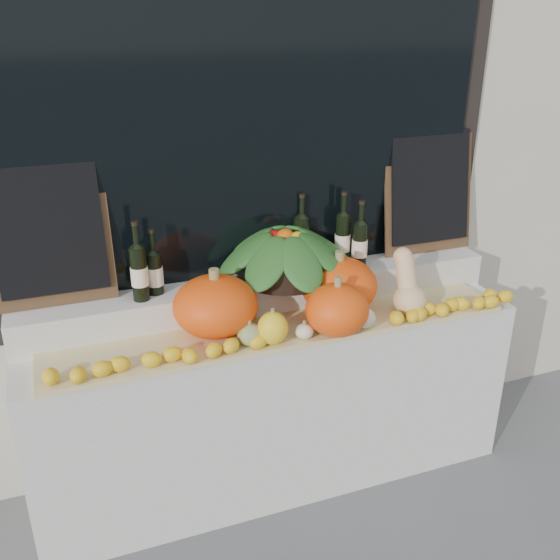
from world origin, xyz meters
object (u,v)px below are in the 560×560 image
object	(u,v)px
butternut_squash	(408,288)
pumpkin_right	(339,285)
produce_bowl	(285,253)
pumpkin_left	(216,306)
wine_bottle_tall	(302,241)

from	to	relation	value
butternut_squash	pumpkin_right	bearing A→B (deg)	156.24
pumpkin_right	butternut_squash	xyz separation A→B (m)	(0.29, -0.13, -0.01)
pumpkin_right	produce_bowl	world-z (taller)	produce_bowl
butternut_squash	pumpkin_left	bearing A→B (deg)	173.33
pumpkin_right	wine_bottle_tall	xyz separation A→B (m)	(-0.09, 0.25, 0.14)
pumpkin_left	produce_bowl	bearing A→B (deg)	26.19
butternut_squash	produce_bowl	size ratio (longest dim) A/B	0.42
pumpkin_right	wine_bottle_tall	distance (m)	0.30
pumpkin_right	produce_bowl	size ratio (longest dim) A/B	0.52
pumpkin_right	butternut_squash	bearing A→B (deg)	-23.76
pumpkin_left	butternut_squash	bearing A→B (deg)	-6.67
pumpkin_left	pumpkin_right	world-z (taller)	pumpkin_left
butternut_squash	wine_bottle_tall	bearing A→B (deg)	134.74
pumpkin_right	wine_bottle_tall	bearing A→B (deg)	108.63
pumpkin_left	pumpkin_right	distance (m)	0.60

